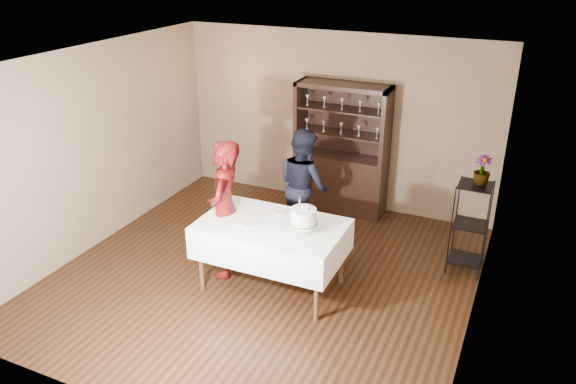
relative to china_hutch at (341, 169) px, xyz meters
name	(u,v)px	position (x,y,z in m)	size (l,w,h in m)	color
floor	(264,275)	(-0.20, -2.25, -0.66)	(5.00, 5.00, 0.00)	black
ceiling	(260,61)	(-0.20, -2.25, 2.04)	(5.00, 5.00, 0.00)	white
back_wall	(336,121)	(-0.20, 0.25, 0.69)	(5.00, 0.02, 2.70)	brown
wall_left	(96,147)	(-2.70, -2.25, 0.69)	(0.02, 5.00, 2.70)	brown
wall_right	(485,216)	(2.30, -2.25, 0.69)	(0.02, 5.00, 2.70)	brown
china_hutch	(341,169)	(0.00, 0.00, 0.00)	(1.40, 0.48, 2.00)	black
plant_etagere	(470,224)	(2.08, -1.05, -0.01)	(0.42, 0.42, 1.20)	black
cake_table	(272,239)	(-0.01, -2.42, -0.01)	(1.71, 1.05, 0.85)	white
woman	(225,209)	(-0.67, -2.36, 0.22)	(0.64, 0.42, 1.76)	#390509
man	(304,185)	(-0.14, -1.13, 0.15)	(0.79, 0.61, 1.62)	black
cake	(303,218)	(0.41, -2.46, 0.37)	(0.34, 0.34, 0.45)	white
plate_near	(249,224)	(-0.22, -2.56, 0.20)	(0.21, 0.21, 0.01)	white
plate_far	(280,213)	(-0.03, -2.12, 0.20)	(0.16, 0.16, 0.01)	white
potted_plant	(482,170)	(2.12, -1.01, 0.70)	(0.20, 0.20, 0.36)	#487236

